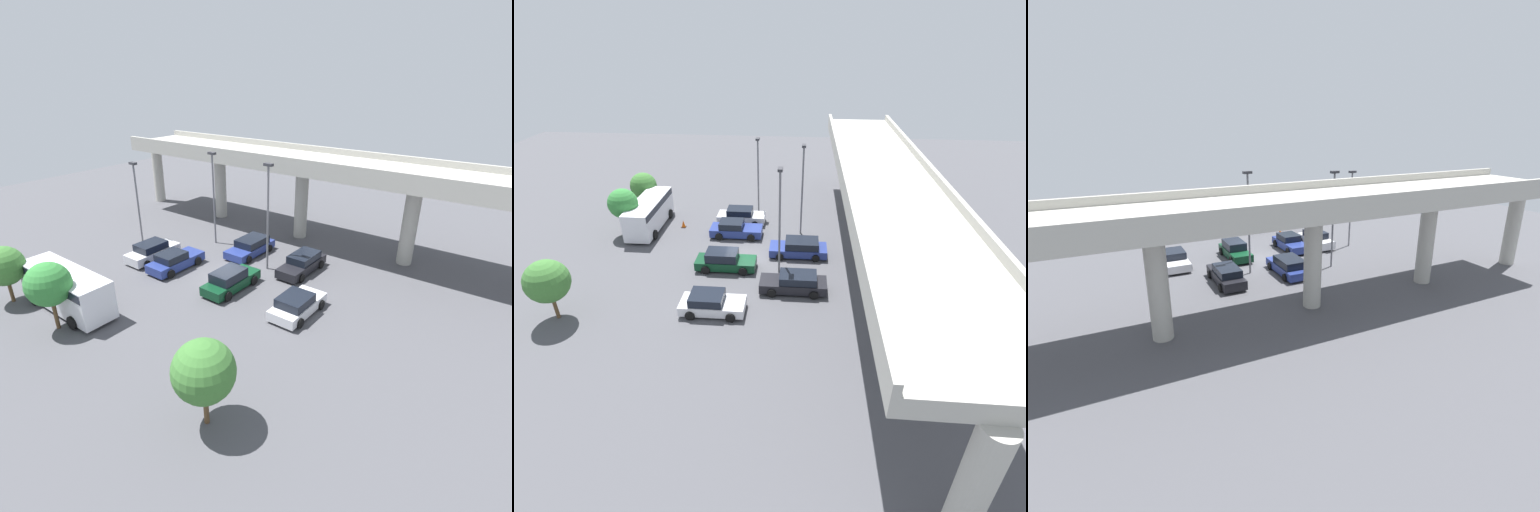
# 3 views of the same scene
# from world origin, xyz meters

# --- Properties ---
(ground_plane) EXTENTS (85.54, 85.54, 0.00)m
(ground_plane) POSITION_xyz_m (0.00, 0.00, 0.00)
(ground_plane) COLOR #4C4C51
(highway_overpass) EXTENTS (41.12, 6.67, 8.04)m
(highway_overpass) POSITION_xyz_m (0.00, 10.80, 6.48)
(highway_overpass) COLOR #ADAAA0
(highway_overpass) RESTS_ON ground_plane
(parked_car_0) EXTENTS (2.11, 4.57, 1.52)m
(parked_car_0) POSITION_xyz_m (-7.18, -1.10, 0.72)
(parked_car_0) COLOR silver
(parked_car_0) RESTS_ON ground_plane
(parked_car_1) EXTENTS (2.18, 4.68, 1.47)m
(parked_car_1) POSITION_xyz_m (-4.32, -1.22, 0.69)
(parked_car_1) COLOR navy
(parked_car_1) RESTS_ON ground_plane
(parked_car_2) EXTENTS (2.26, 4.77, 1.42)m
(parked_car_2) POSITION_xyz_m (-1.25, 4.69, 0.69)
(parked_car_2) COLOR navy
(parked_car_2) RESTS_ON ground_plane
(parked_car_3) EXTENTS (2.06, 4.73, 1.56)m
(parked_car_3) POSITION_xyz_m (1.41, -1.15, 0.74)
(parked_car_3) COLOR #0C381E
(parked_car_3) RESTS_ON ground_plane
(parked_car_4) EXTENTS (2.06, 4.84, 1.44)m
(parked_car_4) POSITION_xyz_m (4.05, 4.44, 0.69)
(parked_car_4) COLOR black
(parked_car_4) RESTS_ON ground_plane
(parked_car_5) EXTENTS (2.21, 4.35, 1.42)m
(parked_car_5) POSITION_xyz_m (6.95, -1.07, 0.67)
(parked_car_5) COLOR silver
(parked_car_5) RESTS_ON ground_plane
(shuttle_bus) EXTENTS (7.55, 2.61, 2.77)m
(shuttle_bus) POSITION_xyz_m (-5.41, -9.56, 1.65)
(shuttle_bus) COLOR silver
(shuttle_bus) RESTS_ON ground_plane
(lamp_post_near_aisle) EXTENTS (0.70, 0.35, 8.41)m
(lamp_post_near_aisle) POSITION_xyz_m (1.59, 3.16, 4.90)
(lamp_post_near_aisle) COLOR slate
(lamp_post_near_aisle) RESTS_ON ground_plane
(lamp_post_mid_lot) EXTENTS (0.70, 0.35, 7.53)m
(lamp_post_mid_lot) POSITION_xyz_m (-10.25, 0.30, 4.45)
(lamp_post_mid_lot) COLOR slate
(lamp_post_mid_lot) RESTS_ON ground_plane
(lamp_post_by_overpass) EXTENTS (0.70, 0.35, 8.25)m
(lamp_post_by_overpass) POSITION_xyz_m (-5.36, 4.74, 4.82)
(lamp_post_by_overpass) COLOR slate
(lamp_post_by_overpass) RESTS_ON ground_plane
(tree_front_left) EXTENTS (2.67, 2.67, 4.02)m
(tree_front_left) POSITION_xyz_m (-9.42, -11.40, 2.67)
(tree_front_left) COLOR brown
(tree_front_left) RESTS_ON ground_plane
(tree_front_centre) EXTENTS (2.66, 2.66, 4.38)m
(tree_front_centre) POSITION_xyz_m (-3.90, -11.22, 3.03)
(tree_front_centre) COLOR brown
(tree_front_centre) RESTS_ON ground_plane
(tree_front_right) EXTENTS (2.81, 2.81, 4.28)m
(tree_front_right) POSITION_xyz_m (8.43, -11.11, 2.87)
(tree_front_right) COLOR brown
(tree_front_right) RESTS_ON ground_plane
(traffic_cone) EXTENTS (0.44, 0.44, 0.70)m
(traffic_cone) POSITION_xyz_m (-5.71, -6.49, 0.33)
(traffic_cone) COLOR black
(traffic_cone) RESTS_ON ground_plane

